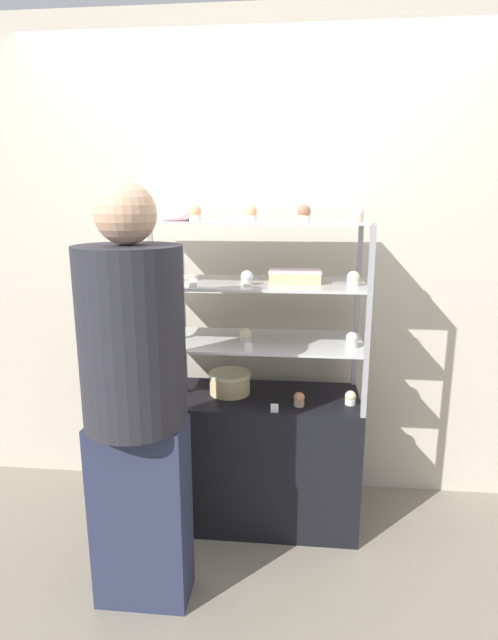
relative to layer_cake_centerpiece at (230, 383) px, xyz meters
name	(u,v)px	position (x,y,z in m)	size (l,w,h in m)	color
ground_plane	(249,515)	(0.10, -0.02, -0.74)	(20.00, 20.00, 0.00)	gray
back_wall	(256,266)	(0.10, 0.35, 0.56)	(8.00, 0.05, 2.60)	beige
display_base	(249,457)	(0.10, -0.02, -0.40)	(1.11, 0.45, 0.69)	black
display_riser_lower	(249,344)	(0.10, -0.02, 0.21)	(1.11, 0.45, 0.29)	#99999E
display_riser_middle	(249,286)	(0.10, -0.02, 0.50)	(1.11, 0.45, 0.29)	#99999E
display_riser_upper	(249,225)	(0.10, -0.02, 0.79)	(1.11, 0.45, 0.29)	#99999E
layer_cake_centerpiece	(230,383)	(0.00, 0.00, 0.00)	(0.21, 0.21, 0.11)	#DBBC84
sheet_cake_frosted	(295,276)	(0.32, -0.01, 0.55)	(0.25, 0.16, 0.06)	#DBBC84
cupcake_0	(151,388)	(-0.40, -0.06, -0.02)	(0.05, 0.05, 0.07)	white
cupcake_1	(299,399)	(0.35, -0.13, -0.02)	(0.05, 0.05, 0.07)	#CCB28C
cupcake_2	(350,398)	(0.60, -0.09, -0.02)	(0.05, 0.05, 0.07)	white
price_tag_0	(274,408)	(0.24, -0.22, -0.03)	(0.04, 0.00, 0.04)	white
cupcake_3	(147,335)	(-0.39, -0.10, 0.27)	(0.06, 0.06, 0.07)	beige
cupcake_4	(245,336)	(0.09, -0.07, 0.27)	(0.06, 0.06, 0.07)	beige
cupcake_5	(352,340)	(0.59, -0.09, 0.27)	(0.06, 0.06, 0.07)	beige
price_tag_1	(249,348)	(0.12, -0.22, 0.26)	(0.04, 0.00, 0.04)	white
cupcake_6	(144,276)	(-0.40, -0.07, 0.56)	(0.06, 0.06, 0.07)	beige
cupcake_7	(247,278)	(0.10, -0.11, 0.56)	(0.06, 0.06, 0.07)	beige
cupcake_8	(353,279)	(0.59, -0.08, 0.56)	(0.06, 0.06, 0.07)	white
price_tag_2	(193,283)	(-0.13, -0.22, 0.55)	(0.04, 0.00, 0.04)	white
cupcake_9	(137,213)	(-0.41, -0.09, 0.85)	(0.06, 0.06, 0.07)	white
cupcake_10	(195,213)	(-0.14, -0.08, 0.85)	(0.06, 0.06, 0.07)	beige
cupcake_11	(251,213)	(0.11, -0.08, 0.85)	(0.06, 0.06, 0.07)	beige
cupcake_12	(304,214)	(0.35, -0.10, 0.85)	(0.06, 0.06, 0.07)	beige
cupcake_13	(357,214)	(0.59, -0.12, 0.85)	(0.06, 0.06, 0.07)	#CCB28C
price_tag_3	(236,217)	(0.06, -0.22, 0.84)	(0.04, 0.00, 0.04)	white
donut_glazed	(177,216)	(-0.23, -0.05, 0.84)	(0.15, 0.15, 0.04)	#EFB2BC
customer_figure	(135,394)	(-0.28, -0.62, 0.17)	(0.40, 0.40, 1.72)	#282D47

